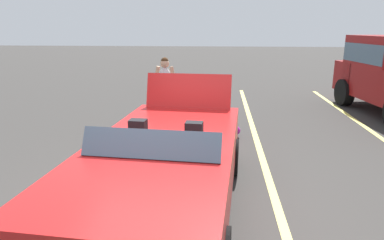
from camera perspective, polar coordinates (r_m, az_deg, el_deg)
The scene contains 9 objects.
ground_plane at distance 4.67m, azimuth -4.71°, elevation -14.68°, with size 80.00×80.00×0.00m, color #383533.
lot_line_near at distance 5.00m, azimuth -18.85°, elevation -13.39°, with size 18.00×0.12×0.01m, color #EAE066.
lot_line_mid at distance 4.69m, azimuth 14.33°, elevation -15.04°, with size 18.00×0.12×0.01m, color #EAE066.
convertible_car at distance 4.23m, azimuth -5.52°, elevation -9.02°, with size 4.26×2.07×1.53m.
suitcase_large_black at distance 8.52m, azimuth 2.99°, elevation 1.89°, with size 0.55×0.52×1.12m.
suitcase_medium_bright at distance 7.67m, azimuth -1.29°, elevation -0.08°, with size 0.46×0.44×0.62m.
suitcase_small_carryon at distance 7.16m, azimuth -0.46°, elevation -1.68°, with size 0.38×0.30×0.50m.
duffel_bag at distance 7.63m, azimuth 5.77°, elevation -1.41°, with size 0.56×0.71×0.34m.
traveler_person at distance 8.13m, azimuth -4.46°, elevation 5.25°, with size 0.25×0.61×1.65m.
Camera 1 is at (4.00, 0.71, 2.32)m, focal length 32.21 mm.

